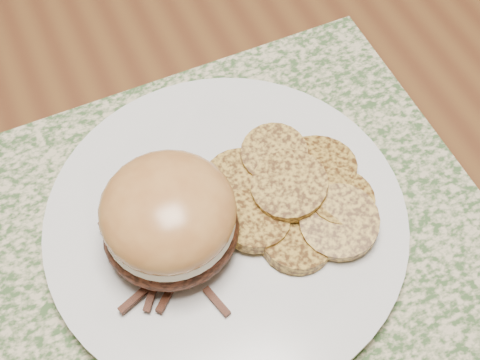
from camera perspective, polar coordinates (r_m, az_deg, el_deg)
name	(u,v)px	position (r m, az deg, el deg)	size (l,w,h in m)	color
ground	(279,265)	(1.34, 3.37, -7.26)	(3.50, 3.50, 0.00)	brown
dining_table	(309,16)	(0.78, 5.88, 13.78)	(1.50, 0.90, 0.75)	brown
placemat	(197,244)	(0.52, -3.67, -5.47)	(0.45, 0.33, 0.00)	#39552C
dinner_plate	(226,222)	(0.51, -1.19, -3.63)	(0.26, 0.26, 0.02)	silver
pork_sandwich	(169,219)	(0.47, -6.06, -3.33)	(0.11, 0.10, 0.07)	black
roasted_potatoes	(295,195)	(0.51, 4.72, -1.26)	(0.13, 0.15, 0.03)	#B18834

